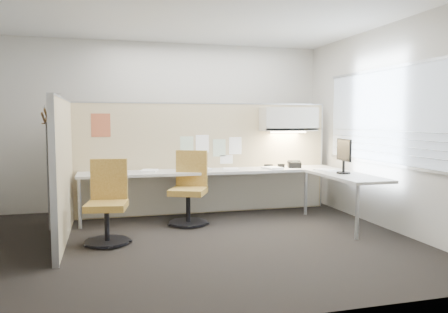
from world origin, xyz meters
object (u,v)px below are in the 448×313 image
object	(u,v)px
desk	(236,179)
monitor	(344,154)
chair_left	(108,205)
phone	(294,164)
chair_right	(189,190)

from	to	relation	value
desk	monitor	bearing A→B (deg)	-30.26
chair_left	monitor	xyz separation A→B (m)	(3.28, 0.11, 0.55)
desk	monitor	world-z (taller)	monitor
phone	desk	bearing A→B (deg)	-157.45
desk	phone	xyz separation A→B (m)	(1.02, 0.13, 0.18)
desk	phone	world-z (taller)	phone
desk	chair_right	world-z (taller)	chair_right
chair_right	monitor	bearing A→B (deg)	8.53
chair_left	phone	bearing A→B (deg)	29.23
phone	chair_left	bearing A→B (deg)	-145.04
desk	monitor	xyz separation A→B (m)	(1.37, -0.80, 0.42)
chair_left	chair_right	xyz separation A→B (m)	(1.14, 0.70, 0.02)
desk	monitor	size ratio (longest dim) A/B	8.06
chair_right	monitor	world-z (taller)	monitor
monitor	phone	xyz separation A→B (m)	(-0.35, 0.92, -0.24)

